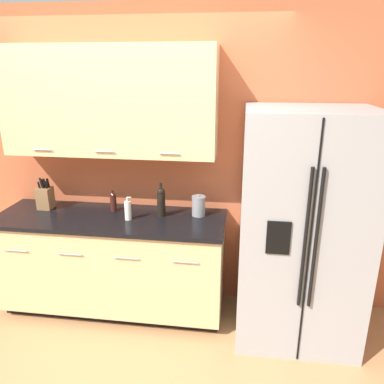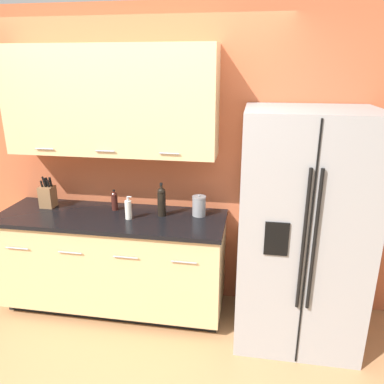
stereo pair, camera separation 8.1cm
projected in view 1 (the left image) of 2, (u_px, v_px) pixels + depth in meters
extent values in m
cube|color=#BC5B38|center=(140.00, 162.00, 3.35)|extent=(10.00, 0.05, 2.60)
cube|color=#E0B77F|center=(108.00, 101.00, 3.03)|extent=(1.76, 0.32, 0.87)
cylinder|color=#99999E|center=(42.00, 150.00, 3.05)|extent=(0.16, 0.01, 0.01)
cylinder|color=#99999E|center=(104.00, 152.00, 2.98)|extent=(0.16, 0.01, 0.01)
cylinder|color=#99999E|center=(169.00, 154.00, 2.92)|extent=(0.16, 0.01, 0.01)
cube|color=black|center=(118.00, 300.00, 3.49)|extent=(1.90, 0.54, 0.09)
cube|color=#E0B77F|center=(113.00, 260.00, 3.31)|extent=(1.94, 0.62, 0.78)
cube|color=black|center=(109.00, 219.00, 3.17)|extent=(1.96, 0.64, 0.03)
cylinder|color=#99999E|center=(15.00, 251.00, 3.03)|extent=(0.20, 0.01, 0.01)
cylinder|color=#99999E|center=(70.00, 254.00, 2.97)|extent=(0.20, 0.01, 0.01)
cylinder|color=#99999E|center=(126.00, 258.00, 2.91)|extent=(0.20, 0.01, 0.01)
cylinder|color=#99999E|center=(185.00, 262.00, 2.85)|extent=(0.20, 0.01, 0.01)
cube|color=#9E9EA0|center=(301.00, 229.00, 2.89)|extent=(0.93, 0.77, 1.84)
cube|color=black|center=(309.00, 252.00, 2.53)|extent=(0.01, 0.01, 1.80)
cylinder|color=black|center=(305.00, 240.00, 2.49)|extent=(0.02, 0.02, 1.01)
cylinder|color=black|center=(316.00, 241.00, 2.48)|extent=(0.02, 0.02, 1.01)
cube|color=black|center=(278.00, 238.00, 2.53)|extent=(0.16, 0.01, 0.24)
cube|color=olive|center=(45.00, 198.00, 3.32)|extent=(0.12, 0.12, 0.19)
cylinder|color=black|center=(41.00, 182.00, 3.30)|extent=(0.02, 0.03, 0.09)
cylinder|color=black|center=(39.00, 185.00, 3.27)|extent=(0.02, 0.03, 0.06)
cylinder|color=black|center=(44.00, 183.00, 3.30)|extent=(0.02, 0.03, 0.08)
cylinder|color=black|center=(42.00, 184.00, 3.26)|extent=(0.02, 0.04, 0.09)
cylinder|color=black|center=(48.00, 183.00, 3.29)|extent=(0.02, 0.04, 0.09)
cylinder|color=black|center=(46.00, 185.00, 3.26)|extent=(0.02, 0.03, 0.07)
cylinder|color=black|center=(161.00, 205.00, 3.15)|extent=(0.07, 0.07, 0.20)
sphere|color=black|center=(161.00, 192.00, 3.12)|extent=(0.07, 0.07, 0.07)
cylinder|color=black|center=(161.00, 189.00, 3.11)|extent=(0.02, 0.02, 0.07)
cylinder|color=black|center=(161.00, 184.00, 3.10)|extent=(0.03, 0.03, 0.02)
cylinder|color=silver|center=(128.00, 210.00, 3.08)|extent=(0.06, 0.06, 0.16)
cylinder|color=#B2B2B5|center=(127.00, 199.00, 3.05)|extent=(0.02, 0.02, 0.04)
cylinder|color=#B2B2B5|center=(129.00, 197.00, 3.05)|extent=(0.03, 0.01, 0.01)
cylinder|color=#3D1914|center=(113.00, 204.00, 3.28)|extent=(0.06, 0.06, 0.13)
sphere|color=#3D1914|center=(113.00, 196.00, 3.25)|extent=(0.05, 0.05, 0.05)
cylinder|color=#3D1914|center=(113.00, 194.00, 3.25)|extent=(0.02, 0.02, 0.04)
cylinder|color=black|center=(113.00, 191.00, 3.24)|extent=(0.02, 0.02, 0.01)
cylinder|color=gray|center=(199.00, 207.00, 3.17)|extent=(0.11, 0.11, 0.16)
cylinder|color=gray|center=(199.00, 197.00, 3.14)|extent=(0.12, 0.12, 0.01)
sphere|color=gray|center=(199.00, 196.00, 3.14)|extent=(0.02, 0.02, 0.02)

